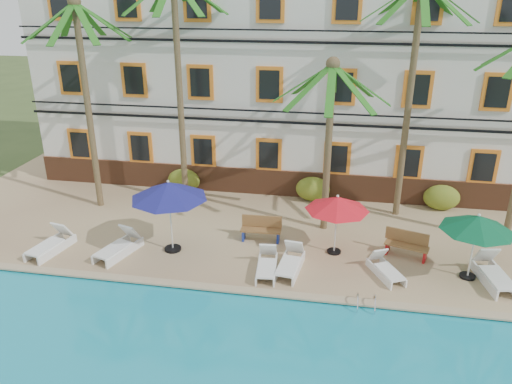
% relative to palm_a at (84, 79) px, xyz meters
% --- Properties ---
extents(ground, '(100.00, 100.00, 0.00)m').
position_rel_palm_a_xyz_m(ground, '(8.52, -4.52, -5.69)').
color(ground, '#384C23').
rests_on(ground, ground).
extents(pool_deck, '(30.00, 12.00, 0.25)m').
position_rel_palm_a_xyz_m(pool_deck, '(8.52, 0.48, -5.56)').
color(pool_deck, tan).
rests_on(pool_deck, ground).
extents(pool_coping, '(30.00, 0.35, 0.06)m').
position_rel_palm_a_xyz_m(pool_coping, '(8.52, -5.42, -5.41)').
color(pool_coping, tan).
rests_on(pool_coping, pool_deck).
extents(hotel_building, '(25.40, 6.44, 10.22)m').
position_rel_palm_a_xyz_m(hotel_building, '(8.52, 5.46, -0.31)').
color(hotel_building, silver).
rests_on(hotel_building, pool_deck).
extents(palm_a, '(4.17, 4.17, 8.55)m').
position_rel_palm_a_xyz_m(palm_a, '(0.00, 0.00, 0.00)').
color(palm_a, brown).
rests_on(palm_a, pool_deck).
extents(palm_b, '(4.17, 4.17, 9.48)m').
position_rel_palm_a_xyz_m(palm_b, '(3.57, 0.94, 0.53)').
color(palm_b, brown).
rests_on(palm_b, pool_deck).
extents(palm_c, '(4.17, 4.17, 6.60)m').
position_rel_palm_a_xyz_m(palm_c, '(9.68, -0.54, -1.14)').
color(palm_c, brown).
rests_on(palm_c, pool_deck).
extents(palm_d, '(4.17, 4.17, 9.27)m').
position_rel_palm_a_xyz_m(palm_d, '(12.60, 1.30, 0.41)').
color(palm_d, brown).
rests_on(palm_d, pool_deck).
extents(shrub_left, '(1.50, 0.90, 1.10)m').
position_rel_palm_a_xyz_m(shrub_left, '(3.14, 2.08, -4.89)').
color(shrub_left, '#1E631C').
rests_on(shrub_left, pool_deck).
extents(shrub_mid, '(1.50, 0.90, 1.10)m').
position_rel_palm_a_xyz_m(shrub_mid, '(9.06, 2.08, -4.89)').
color(shrub_mid, '#1E631C').
rests_on(shrub_mid, pool_deck).
extents(shrub_right, '(1.50, 0.90, 1.10)m').
position_rel_palm_a_xyz_m(shrub_right, '(14.49, 2.08, -4.89)').
color(shrub_right, '#1E631C').
rests_on(shrub_right, pool_deck).
extents(umbrella_blue, '(2.71, 2.71, 2.71)m').
position_rel_palm_a_xyz_m(umbrella_blue, '(4.39, -3.27, -3.12)').
color(umbrella_blue, black).
rests_on(umbrella_blue, pool_deck).
extents(umbrella_red, '(2.24, 2.24, 2.24)m').
position_rel_palm_a_xyz_m(umbrella_red, '(10.15, -2.44, -3.53)').
color(umbrella_red, black).
rests_on(umbrella_red, pool_deck).
extents(umbrella_green, '(2.30, 2.30, 2.31)m').
position_rel_palm_a_xyz_m(umbrella_green, '(14.52, -3.34, -3.47)').
color(umbrella_green, black).
rests_on(umbrella_green, pool_deck).
extents(lounger_a, '(1.06, 2.03, 0.91)m').
position_rel_palm_a_xyz_m(lounger_a, '(0.14, -4.12, -5.14)').
color(lounger_a, white).
rests_on(lounger_a, pool_deck).
extents(lounger_b, '(1.24, 2.08, 0.93)m').
position_rel_palm_a_xyz_m(lounger_b, '(2.62, -3.88, -5.14)').
color(lounger_b, white).
rests_on(lounger_b, pool_deck).
extents(lounger_c, '(0.77, 1.81, 0.84)m').
position_rel_palm_a_xyz_m(lounger_c, '(7.98, -4.16, -5.17)').
color(lounger_c, white).
rests_on(lounger_c, pool_deck).
extents(lounger_d, '(0.89, 1.95, 0.89)m').
position_rel_palm_a_xyz_m(lounger_d, '(8.73, -3.92, -5.15)').
color(lounger_d, white).
rests_on(lounger_d, pool_deck).
extents(lounger_e, '(1.26, 1.73, 0.77)m').
position_rel_palm_a_xyz_m(lounger_e, '(11.85, -3.69, -5.19)').
color(lounger_e, white).
rests_on(lounger_e, pool_deck).
extents(lounger_f, '(1.09, 2.15, 0.97)m').
position_rel_palm_a_xyz_m(lounger_f, '(15.24, -3.50, -5.12)').
color(lounger_f, white).
rests_on(lounger_f, pool_deck).
extents(bench_left, '(1.52, 0.53, 0.93)m').
position_rel_palm_a_xyz_m(bench_left, '(7.41, -1.93, -4.97)').
color(bench_left, olive).
rests_on(bench_left, pool_deck).
extents(bench_right, '(1.57, 0.90, 0.93)m').
position_rel_palm_a_xyz_m(bench_right, '(12.67, -2.24, -4.97)').
color(bench_right, olive).
rests_on(bench_right, pool_deck).
extents(pool_ladder, '(0.54, 0.74, 0.74)m').
position_rel_palm_a_xyz_m(pool_ladder, '(11.19, -5.52, -5.44)').
color(pool_ladder, silver).
rests_on(pool_ladder, ground).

